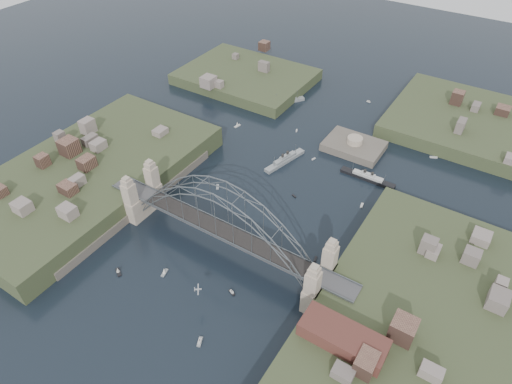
% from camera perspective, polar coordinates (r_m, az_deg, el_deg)
% --- Properties ---
extents(ground, '(500.00, 500.00, 0.00)m').
position_cam_1_polar(ground, '(136.27, -4.11, -7.37)').
color(ground, black).
rests_on(ground, ground).
extents(bridge, '(84.00, 13.80, 24.60)m').
position_cam_1_polar(bridge, '(127.39, -4.37, -3.66)').
color(bridge, '#48484B').
rests_on(bridge, ground).
extents(shore_west, '(50.50, 90.00, 12.00)m').
position_cam_1_polar(shore_west, '(167.34, -20.28, 1.43)').
color(shore_west, '#374224').
rests_on(shore_west, ground).
extents(shore_east, '(50.50, 90.00, 12.00)m').
position_cam_1_polar(shore_east, '(122.14, 19.32, -17.20)').
color(shore_east, '#374224').
rests_on(shore_east, ground).
extents(headland_nw, '(60.00, 45.00, 9.00)m').
position_cam_1_polar(headland_nw, '(224.35, -1.28, 14.05)').
color(headland_nw, '#374224').
rests_on(headland_nw, ground).
extents(headland_ne, '(70.00, 55.00, 9.50)m').
position_cam_1_polar(headland_ne, '(207.32, 26.47, 7.20)').
color(headland_ne, '#374224').
rests_on(headland_ne, ground).
extents(fort_island, '(22.00, 16.00, 9.40)m').
position_cam_1_polar(fort_island, '(179.68, 12.30, 5.28)').
color(fort_island, '#595146').
rests_on(fort_island, ground).
extents(wharf_shed, '(20.00, 8.00, 4.00)m').
position_cam_1_polar(wharf_shed, '(108.45, 11.07, -17.74)').
color(wharf_shed, '#592D26').
rests_on(wharf_shed, shore_east).
extents(naval_cruiser_near, '(7.10, 19.37, 5.79)m').
position_cam_1_polar(naval_cruiser_near, '(168.42, 3.70, 4.08)').
color(naval_cruiser_near, gray).
rests_on(naval_cruiser_near, ground).
extents(naval_cruiser_far, '(11.82, 15.35, 5.78)m').
position_cam_1_polar(naval_cruiser_far, '(206.06, 3.92, 11.50)').
color(naval_cruiser_far, gray).
rests_on(naval_cruiser_far, ground).
extents(ocean_liner, '(20.14, 2.82, 4.94)m').
position_cam_1_polar(ocean_liner, '(164.96, 14.06, 1.80)').
color(ocean_liner, black).
rests_on(ocean_liner, ground).
extents(aeroplane, '(2.41, 3.01, 0.52)m').
position_cam_1_polar(aeroplane, '(118.88, -7.51, -12.23)').
color(aeroplane, '#B0B4B8').
extents(small_boat_a, '(2.27, 2.75, 0.45)m').
position_cam_1_polar(small_boat_a, '(157.53, -4.93, 0.65)').
color(small_boat_a, silver).
rests_on(small_boat_a, ground).
extents(small_boat_b, '(1.85, 1.18, 0.45)m').
position_cam_1_polar(small_boat_b, '(153.76, 4.88, -0.54)').
color(small_boat_b, silver).
rests_on(small_boat_b, ground).
extents(small_boat_c, '(1.63, 3.08, 2.38)m').
position_cam_1_polar(small_boat_c, '(132.12, -11.63, -9.92)').
color(small_boat_c, silver).
rests_on(small_boat_c, ground).
extents(small_boat_d, '(1.19, 2.46, 0.45)m').
position_cam_1_polar(small_boat_d, '(153.86, 13.36, -1.68)').
color(small_boat_d, silver).
rests_on(small_boat_d, ground).
extents(small_boat_e, '(1.60, 3.21, 2.38)m').
position_cam_1_polar(small_boat_e, '(188.94, -2.40, 8.57)').
color(small_boat_e, silver).
rests_on(small_boat_e, ground).
extents(small_boat_f, '(1.01, 1.82, 0.45)m').
position_cam_1_polar(small_boat_f, '(171.35, 7.38, 4.21)').
color(small_boat_f, silver).
rests_on(small_boat_f, ground).
extents(small_boat_g, '(1.97, 2.95, 1.43)m').
position_cam_1_polar(small_boat_g, '(118.20, -7.19, -18.43)').
color(small_boat_g, silver).
rests_on(small_boat_g, ground).
extents(small_boat_h, '(1.26, 1.85, 0.45)m').
position_cam_1_polar(small_boat_h, '(186.89, 5.21, 7.82)').
color(small_boat_h, silver).
rests_on(small_boat_h, ground).
extents(small_boat_i, '(1.20, 2.28, 0.45)m').
position_cam_1_polar(small_boat_i, '(134.44, 7.59, -8.49)').
color(small_boat_i, silver).
rests_on(small_boat_i, ground).
extents(small_boat_j, '(3.29, 2.53, 2.38)m').
position_cam_1_polar(small_boat_j, '(135.56, -17.22, -9.62)').
color(small_boat_j, silver).
rests_on(small_boat_j, ground).
extents(small_boat_k, '(1.85, 0.90, 1.43)m').
position_cam_1_polar(small_boat_k, '(212.80, 14.19, 11.14)').
color(small_boat_k, silver).
rests_on(small_boat_k, ground).
extents(small_boat_l, '(1.91, 2.88, 0.45)m').
position_cam_1_polar(small_boat_l, '(175.52, -8.77, 5.05)').
color(small_boat_l, silver).
rests_on(small_boat_l, ground).
extents(small_boat_m, '(2.45, 1.59, 1.43)m').
position_cam_1_polar(small_boat_m, '(125.80, -3.11, -12.69)').
color(small_boat_m, silver).
rests_on(small_boat_m, ground).
extents(small_boat_n, '(2.96, 2.02, 0.45)m').
position_cam_1_polar(small_boat_n, '(183.80, 21.73, 4.14)').
color(small_boat_n, silver).
rests_on(small_boat_n, ground).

